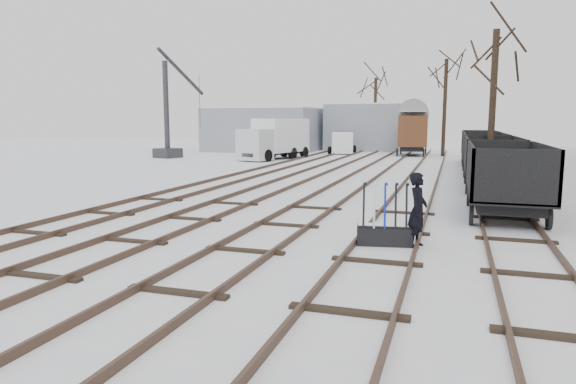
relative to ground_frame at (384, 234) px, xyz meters
name	(u,v)px	position (x,y,z in m)	size (l,w,h in m)	color
ground	(245,252)	(-2.95, -1.60, -0.28)	(120.00, 120.00, 0.00)	white
tracks	(355,181)	(-2.95, 12.07, -0.21)	(13.90, 52.00, 0.16)	black
shed_left	(265,129)	(-15.95, 34.40, 1.76)	(10.00, 8.00, 4.10)	gray
shed_right	(365,127)	(-6.95, 38.40, 1.96)	(7.00, 6.00, 4.50)	gray
ground_frame	(384,234)	(0.00, 0.00, 0.00)	(1.35, 0.63, 1.49)	black
worker	(418,210)	(0.75, 0.10, 0.60)	(0.65, 0.42, 1.77)	black
freight_wagon_a	(505,189)	(3.05, 4.93, 0.57)	(2.20, 5.49, 2.24)	black
freight_wagon_b	(491,170)	(3.05, 11.33, 0.57)	(2.20, 5.49, 2.24)	black
freight_wagon_c	(484,159)	(3.05, 17.73, 0.57)	(2.20, 5.49, 2.24)	black
freight_wagon_d	(479,152)	(3.05, 24.13, 0.57)	(2.20, 5.49, 2.24)	black
box_van_wagon	(412,130)	(-1.90, 31.93, 1.83)	(2.89, 4.94, 3.63)	black
lorry	(275,138)	(-11.40, 24.46, 1.28)	(3.46, 7.00, 3.04)	black
panel_van	(342,143)	(-7.98, 32.67, 0.66)	(2.60, 4.41, 1.82)	white
crane	(168,129)	(-19.95, 23.48, 1.93)	(2.10, 5.03, 8.42)	#2E2E33
tree_near	(492,108)	(3.08, 13.47, 3.23)	(0.30, 0.30, 7.02)	black
tree_far_left	(375,114)	(-5.91, 37.73, 3.17)	(0.30, 0.30, 6.91)	black
tree_far_right	(445,108)	(0.60, 31.74, 3.61)	(0.30, 0.30, 7.79)	black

